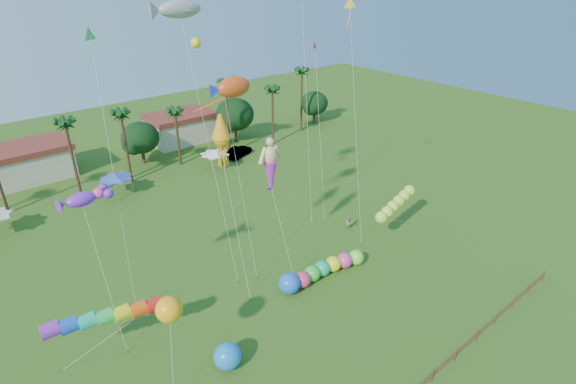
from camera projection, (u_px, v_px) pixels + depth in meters
ground at (367, 334)px, 36.26m from camera, size 160.00×160.00×0.00m
tree_line at (159, 134)px, 66.48m from camera, size 69.46×8.91×11.00m
buildings_row at (103, 148)px, 67.81m from camera, size 35.00×7.00×4.00m
tent_row at (117, 178)px, 56.45m from camera, size 31.00×4.00×0.60m
fence at (432, 375)px, 31.88m from camera, size 36.12×0.12×1.00m
car_b at (239, 152)px, 69.62m from camera, size 5.14×3.26×1.60m
spectator_b at (349, 223)px, 50.22m from camera, size 1.02×1.00×1.65m
caterpillar_inflatable at (319, 271)px, 42.36m from camera, size 9.76×2.78×1.99m
blue_ball at (227, 356)px, 32.89m from camera, size 2.07×2.07×2.07m
rainbow_tube at (128, 317)px, 32.80m from camera, size 9.06×3.31×4.19m
green_worm at (381, 217)px, 46.53m from camera, size 9.47×1.49×4.02m
orange_ball_kite at (169, 310)px, 29.86m from camera, size 2.64×3.17×7.08m
merman_kite at (270, 168)px, 39.96m from camera, size 2.45×5.77×12.92m
fish_kite at (234, 87)px, 38.57m from camera, size 5.00×5.44×18.27m
shark_kite at (180, 9)px, 36.53m from camera, size 5.28×8.40×24.35m
squid_kite at (221, 139)px, 37.32m from camera, size 1.81×5.42×15.93m
lobster_kite at (81, 199)px, 32.73m from camera, size 4.38×6.40×12.12m
delta_kite_red at (315, 51)px, 47.56m from camera, size 2.04×4.40×19.55m
delta_kite_yellow at (350, 9)px, 40.59m from camera, size 1.32×4.77×24.12m
delta_kite_green at (91, 41)px, 32.54m from camera, size 2.54×5.06×22.73m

